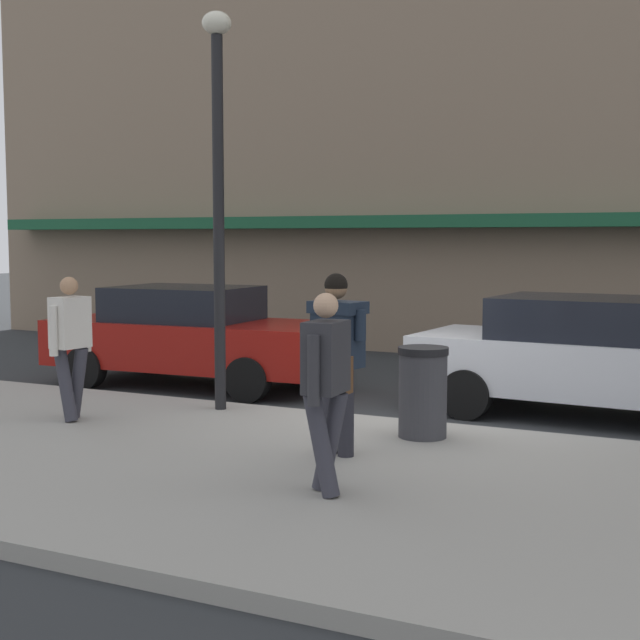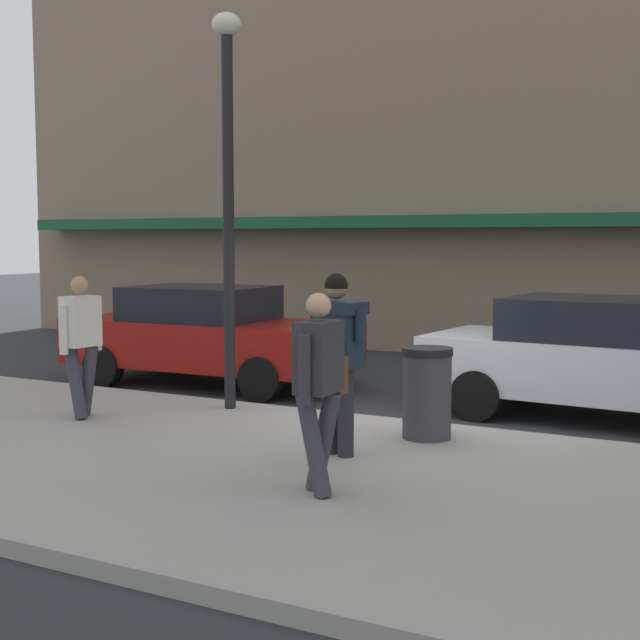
{
  "view_description": "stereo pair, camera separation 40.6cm",
  "coord_description": "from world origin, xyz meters",
  "px_view_note": "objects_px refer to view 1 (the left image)",
  "views": [
    {
      "loc": [
        3.7,
        -10.03,
        2.29
      ],
      "look_at": [
        -0.09,
        -2.28,
        1.49
      ],
      "focal_mm": 50.0,
      "sensor_mm": 36.0,
      "label": 1
    },
    {
      "loc": [
        4.06,
        -9.85,
        2.29
      ],
      "look_at": [
        -0.09,
        -2.28,
        1.49
      ],
      "focal_mm": 50.0,
      "sensor_mm": 36.0,
      "label": 2
    }
  ],
  "objects_px": {
    "man_texting_on_phone": "(337,344)",
    "trash_bin": "(423,392)",
    "parked_sedan_mid": "(592,356)",
    "parked_sedan_near": "(192,335)",
    "pedestrian_in_light_coat": "(70,339)",
    "street_lamp_post": "(218,168)",
    "pedestrian_with_bag": "(327,380)"
  },
  "relations": [
    {
      "from": "man_texting_on_phone",
      "to": "street_lamp_post",
      "type": "distance_m",
      "value": 3.35
    },
    {
      "from": "parked_sedan_mid",
      "to": "man_texting_on_phone",
      "type": "xyz_separation_m",
      "value": [
        -1.85,
        -3.68,
        0.46
      ]
    },
    {
      "from": "parked_sedan_near",
      "to": "parked_sedan_mid",
      "type": "bearing_deg",
      "value": 1.69
    },
    {
      "from": "parked_sedan_mid",
      "to": "pedestrian_in_light_coat",
      "type": "bearing_deg",
      "value": -146.95
    },
    {
      "from": "man_texting_on_phone",
      "to": "trash_bin",
      "type": "bearing_deg",
      "value": 66.54
    },
    {
      "from": "parked_sedan_near",
      "to": "street_lamp_post",
      "type": "xyz_separation_m",
      "value": [
        1.78,
        -1.99,
        2.35
      ]
    },
    {
      "from": "trash_bin",
      "to": "parked_sedan_mid",
      "type": "bearing_deg",
      "value": 61.89
    },
    {
      "from": "man_texting_on_phone",
      "to": "pedestrian_with_bag",
      "type": "relative_size",
      "value": 1.06
    },
    {
      "from": "parked_sedan_mid",
      "to": "pedestrian_in_light_coat",
      "type": "relative_size",
      "value": 2.71
    },
    {
      "from": "pedestrian_with_bag",
      "to": "trash_bin",
      "type": "bearing_deg",
      "value": 89.64
    },
    {
      "from": "parked_sedan_near",
      "to": "pedestrian_in_light_coat",
      "type": "bearing_deg",
      "value": -80.41
    },
    {
      "from": "parked_sedan_near",
      "to": "man_texting_on_phone",
      "type": "height_order",
      "value": "man_texting_on_phone"
    },
    {
      "from": "man_texting_on_phone",
      "to": "parked_sedan_near",
      "type": "bearing_deg",
      "value": 139.44
    },
    {
      "from": "pedestrian_with_bag",
      "to": "trash_bin",
      "type": "height_order",
      "value": "pedestrian_with_bag"
    },
    {
      "from": "parked_sedan_mid",
      "to": "street_lamp_post",
      "type": "distance_m",
      "value": 5.26
    },
    {
      "from": "parked_sedan_near",
      "to": "pedestrian_in_light_coat",
      "type": "xyz_separation_m",
      "value": [
        0.56,
        -3.33,
        0.32
      ]
    },
    {
      "from": "parked_sedan_mid",
      "to": "trash_bin",
      "type": "height_order",
      "value": "parked_sedan_mid"
    },
    {
      "from": "street_lamp_post",
      "to": "trash_bin",
      "type": "bearing_deg",
      "value": -7.67
    },
    {
      "from": "parked_sedan_mid",
      "to": "pedestrian_with_bag",
      "type": "bearing_deg",
      "value": -105.64
    },
    {
      "from": "parked_sedan_near",
      "to": "street_lamp_post",
      "type": "distance_m",
      "value": 3.56
    },
    {
      "from": "pedestrian_in_light_coat",
      "to": "trash_bin",
      "type": "bearing_deg",
      "value": 13.4
    },
    {
      "from": "trash_bin",
      "to": "man_texting_on_phone",
      "type": "bearing_deg",
      "value": -113.46
    },
    {
      "from": "pedestrian_in_light_coat",
      "to": "trash_bin",
      "type": "relative_size",
      "value": 1.74
    },
    {
      "from": "parked_sedan_near",
      "to": "trash_bin",
      "type": "relative_size",
      "value": 4.67
    },
    {
      "from": "pedestrian_in_light_coat",
      "to": "pedestrian_with_bag",
      "type": "relative_size",
      "value": 1.0
    },
    {
      "from": "man_texting_on_phone",
      "to": "pedestrian_in_light_coat",
      "type": "relative_size",
      "value": 1.06
    },
    {
      "from": "parked_sedan_mid",
      "to": "parked_sedan_near",
      "type": "bearing_deg",
      "value": -178.31
    },
    {
      "from": "parked_sedan_mid",
      "to": "street_lamp_post",
      "type": "xyz_separation_m",
      "value": [
        -4.17,
        -2.17,
        2.35
      ]
    },
    {
      "from": "man_texting_on_phone",
      "to": "pedestrian_in_light_coat",
      "type": "distance_m",
      "value": 3.54
    },
    {
      "from": "man_texting_on_phone",
      "to": "pedestrian_in_light_coat",
      "type": "bearing_deg",
      "value": 177.15
    },
    {
      "from": "parked_sedan_mid",
      "to": "man_texting_on_phone",
      "type": "bearing_deg",
      "value": -116.72
    },
    {
      "from": "man_texting_on_phone",
      "to": "pedestrian_with_bag",
      "type": "xyz_separation_m",
      "value": [
        0.48,
        -1.23,
        -0.14
      ]
    }
  ]
}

